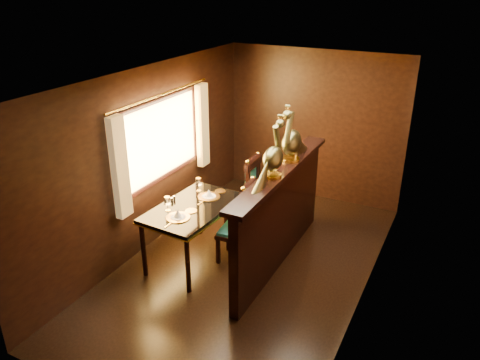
# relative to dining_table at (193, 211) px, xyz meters

# --- Properties ---
(ground) EXTENTS (5.00, 5.00, 0.00)m
(ground) POSITION_rel_dining_table_xyz_m (0.71, 0.16, -0.74)
(ground) COLOR black
(ground) RESTS_ON ground
(room_shell) EXTENTS (3.04, 5.04, 2.52)m
(room_shell) POSITION_rel_dining_table_xyz_m (0.62, 0.17, 0.84)
(room_shell) COLOR black
(room_shell) RESTS_ON ground
(partition) EXTENTS (0.26, 2.70, 1.36)m
(partition) POSITION_rel_dining_table_xyz_m (1.03, 0.46, -0.02)
(partition) COLOR black
(partition) RESTS_ON ground
(dining_table) EXTENTS (0.92, 1.42, 1.01)m
(dining_table) POSITION_rel_dining_table_xyz_m (0.00, 0.00, 0.00)
(dining_table) COLOR black
(dining_table) RESTS_ON ground
(chair_left) EXTENTS (0.46, 0.48, 1.19)m
(chair_left) POSITION_rel_dining_table_xyz_m (0.59, 0.26, -0.12)
(chair_left) COLOR black
(chair_left) RESTS_ON ground
(chair_right) EXTENTS (0.43, 0.48, 1.20)m
(chair_right) POSITION_rel_dining_table_xyz_m (0.27, 1.09, -0.11)
(chair_right) COLOR black
(chair_right) RESTS_ON ground
(peacock_left) EXTENTS (0.23, 0.60, 0.72)m
(peacock_left) POSITION_rel_dining_table_xyz_m (1.03, 0.16, 0.98)
(peacock_left) COLOR #184839
(peacock_left) RESTS_ON partition
(peacock_right) EXTENTS (0.25, 0.65, 0.78)m
(peacock_right) POSITION_rel_dining_table_xyz_m (1.03, 0.76, 1.01)
(peacock_right) COLOR #184839
(peacock_right) RESTS_ON partition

